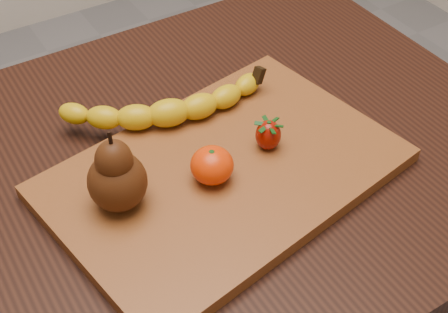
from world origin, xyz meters
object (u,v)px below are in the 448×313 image
cutting_board (224,173)px  pear (115,169)px  table (179,213)px  mandarin (212,165)px

cutting_board → pear: bearing=164.4°
table → cutting_board: cutting_board is taller
table → cutting_board: bearing=-51.0°
mandarin → pear: bearing=168.4°
pear → table: bearing=22.1°
pear → mandarin: size_ratio=2.04×
cutting_board → table: bearing=119.5°
pear → mandarin: 0.13m
mandarin → cutting_board: bearing=21.1°
table → pear: size_ratio=8.75×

